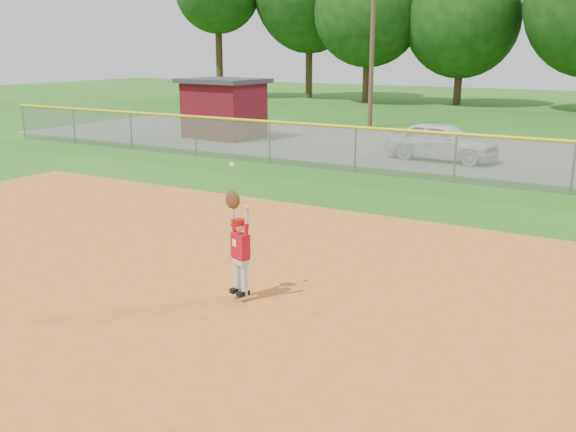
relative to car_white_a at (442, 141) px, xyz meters
The scene contains 8 objects.
ground 13.78m from the car_white_a, 83.46° to the right, with size 120.00×120.00×0.00m, color #235C15.
clay_infield 16.76m from the car_white_a, 84.63° to the right, with size 24.00×16.00×0.04m, color #BA6021.
parking_strip 2.90m from the car_white_a, 56.04° to the left, with size 44.00×10.00×0.03m, color slate.
car_white_a is the anchor object (origin of this frame).
utility_shed 10.54m from the car_white_a, behind, with size 3.84×3.12×2.69m.
outfield_fence 4.00m from the car_white_a, 66.87° to the right, with size 40.06×0.10×1.55m.
power_lines 9.57m from the car_white_a, 72.86° to the left, with size 19.40×0.24×9.00m.
ballplayer 14.94m from the car_white_a, 84.85° to the right, with size 0.55×0.34×2.13m.
Camera 1 is at (5.41, -9.25, 3.99)m, focal length 40.00 mm.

